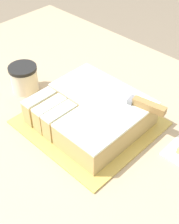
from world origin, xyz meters
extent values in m
cube|color=tan|center=(0.00, 0.00, 0.48)|extent=(1.40, 1.10, 0.96)
cube|color=gold|center=(0.08, 0.05, 0.96)|extent=(0.37, 0.35, 0.01)
cube|color=tan|center=(0.08, 0.10, 1.00)|extent=(0.30, 0.17, 0.07)
cube|color=white|center=(0.08, 0.10, 1.04)|extent=(0.30, 0.17, 0.01)
cube|color=tan|center=(0.15, -0.03, 1.00)|extent=(0.16, 0.11, 0.07)
cube|color=white|center=(0.15, -0.03, 1.04)|extent=(0.16, 0.11, 0.01)
cube|color=tan|center=(-0.05, -0.04, 1.00)|extent=(0.04, 0.10, 0.07)
cube|color=white|center=(-0.05, -0.04, 1.04)|extent=(0.04, 0.10, 0.01)
cube|color=tan|center=(0.00, -0.04, 1.00)|extent=(0.04, 0.10, 0.07)
cube|color=white|center=(0.00, -0.04, 1.04)|extent=(0.04, 0.10, 0.01)
cube|color=tan|center=(0.04, -0.04, 1.00)|extent=(0.04, 0.10, 0.07)
cube|color=white|center=(0.04, -0.04, 1.04)|extent=(0.04, 0.10, 0.01)
cube|color=silver|center=(0.07, 0.11, 1.05)|extent=(0.21, 0.06, 0.00)
cube|color=slate|center=(0.16, 0.13, 1.05)|extent=(0.02, 0.03, 0.02)
cube|color=olive|center=(0.22, 0.14, 1.06)|extent=(0.10, 0.04, 0.02)
cylinder|color=beige|center=(-0.20, 0.02, 1.00)|extent=(0.09, 0.09, 0.08)
cylinder|color=black|center=(-0.20, 0.02, 1.05)|extent=(0.09, 0.09, 0.01)
camera|label=1|loc=(0.56, -0.45, 1.61)|focal=50.00mm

